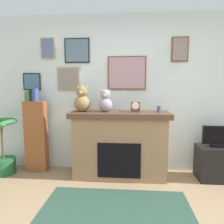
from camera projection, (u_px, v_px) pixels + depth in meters
back_wall at (131, 94)px, 3.52m from camera, size 5.20×0.15×2.60m
fireplace at (120, 144)px, 3.30m from camera, size 1.53×0.60×1.03m
bookshelf at (36, 134)px, 3.47m from camera, size 0.35×0.16×1.39m
potted_plant at (3, 155)px, 3.40m from camera, size 0.52×0.50×0.90m
tv_stand at (217, 163)px, 3.19m from camera, size 0.59×0.40×0.52m
television at (219, 137)px, 3.14m from camera, size 0.49×0.14×0.32m
area_rug at (116, 209)px, 2.43m from camera, size 1.76×0.95×0.01m
candle_jar at (159, 109)px, 3.17m from camera, size 0.06×0.06×0.10m
mantel_clock at (135, 107)px, 3.19m from camera, size 0.14×0.10×0.16m
teddy_bear_tan at (82, 100)px, 3.25m from camera, size 0.25×0.25×0.41m
teddy_bear_brown at (106, 102)px, 3.22m from camera, size 0.21×0.21×0.35m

